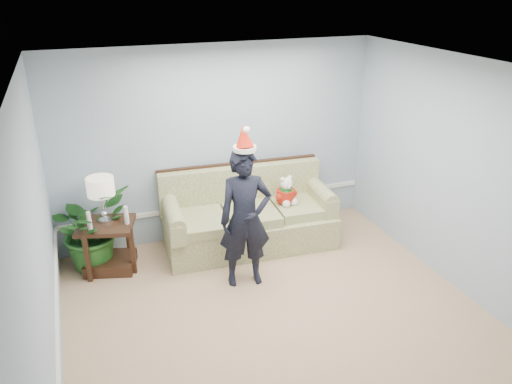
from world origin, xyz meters
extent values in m
cube|color=tan|center=(0.00, 0.00, -0.01)|extent=(4.50, 5.00, 0.02)
cube|color=white|center=(0.00, 0.00, 2.71)|extent=(4.50, 5.00, 0.02)
cube|color=#98B1C2|center=(0.00, 2.51, 1.35)|extent=(4.50, 0.02, 2.70)
cube|color=#98B1C2|center=(-2.26, 0.00, 1.35)|extent=(0.02, 5.00, 2.70)
cube|color=#98B1C2|center=(2.26, 0.00, 1.35)|extent=(0.02, 5.00, 2.70)
cube|color=white|center=(0.00, 2.48, 0.45)|extent=(4.48, 0.03, 0.06)
cube|color=white|center=(-2.23, 0.00, 0.45)|extent=(0.03, 4.98, 0.06)
cube|color=#51632F|center=(0.26, 1.96, 0.22)|extent=(2.36, 1.15, 0.44)
cube|color=#51632F|center=(-0.45, 1.90, 0.50)|extent=(0.73, 0.83, 0.13)
cube|color=#51632F|center=(0.26, 1.90, 0.50)|extent=(0.73, 0.83, 0.13)
cube|color=#51632F|center=(0.97, 1.90, 0.50)|extent=(0.73, 0.83, 0.13)
cube|color=#51632F|center=(0.26, 2.33, 0.74)|extent=(2.31, 0.38, 0.61)
cube|color=black|center=(0.26, 2.41, 1.05)|extent=(2.30, 0.23, 0.05)
cube|color=#51632F|center=(-0.79, 1.96, 0.57)|extent=(0.27, 1.00, 0.26)
cube|color=#51632F|center=(1.31, 1.96, 0.57)|extent=(0.27, 1.00, 0.26)
cube|color=#3D2016|center=(-1.62, 2.01, 0.62)|extent=(0.80, 0.73, 0.05)
cube|color=#3D2016|center=(-1.62, 2.01, 0.08)|extent=(0.72, 0.65, 0.15)
cube|color=#3D2016|center=(-1.89, 1.80, 0.32)|extent=(0.07, 0.07, 0.65)
cube|color=#3D2016|center=(-1.35, 1.80, 0.32)|extent=(0.07, 0.07, 0.65)
cube|color=#3D2016|center=(-1.89, 2.23, 0.32)|extent=(0.07, 0.07, 0.65)
cube|color=#3D2016|center=(-1.35, 2.23, 0.32)|extent=(0.07, 0.07, 0.65)
cylinder|color=silver|center=(-1.62, 2.07, 0.66)|extent=(0.16, 0.16, 0.03)
sphere|color=silver|center=(-1.62, 2.07, 0.75)|extent=(0.09, 0.09, 0.09)
cylinder|color=silver|center=(-1.62, 2.07, 0.90)|extent=(0.02, 0.02, 0.33)
cylinder|color=beige|center=(-1.62, 2.07, 1.13)|extent=(0.33, 0.33, 0.23)
cylinder|color=silver|center=(-1.81, 1.91, 0.71)|extent=(0.06, 0.06, 0.13)
cylinder|color=white|center=(-1.81, 1.91, 0.83)|extent=(0.05, 0.05, 0.11)
cylinder|color=silver|center=(-1.37, 1.91, 0.71)|extent=(0.06, 0.06, 0.13)
cylinder|color=white|center=(-1.37, 1.91, 0.83)|extent=(0.05, 0.05, 0.11)
imported|color=#215B20|center=(-1.81, 2.17, 0.54)|extent=(1.28, 1.26, 1.07)
imported|color=black|center=(-0.09, 1.12, 0.85)|extent=(0.67, 0.49, 1.71)
cylinder|color=white|center=(-0.09, 1.12, 1.73)|extent=(0.26, 0.26, 0.05)
cone|color=#AF2312|center=(-0.09, 1.15, 1.86)|extent=(0.22, 0.28, 0.30)
sphere|color=white|center=(-0.09, 1.06, 1.96)|extent=(0.08, 0.08, 0.08)
sphere|color=white|center=(0.79, 1.93, 0.69)|extent=(0.24, 0.24, 0.24)
cylinder|color=#AF2312|center=(0.79, 1.93, 0.69)|extent=(0.30, 0.30, 0.17)
cylinder|color=#116A25|center=(0.79, 1.93, 0.78)|extent=(0.20, 0.20, 0.03)
sphere|color=white|center=(0.72, 1.82, 0.61)|extent=(0.11, 0.11, 0.11)
sphere|color=white|center=(0.85, 1.82, 0.61)|extent=(0.11, 0.11, 0.11)
sphere|color=white|center=(0.79, 1.92, 0.87)|extent=(0.17, 0.17, 0.17)
sphere|color=black|center=(0.79, 1.82, 0.85)|extent=(0.02, 0.02, 0.02)
sphere|color=white|center=(0.73, 1.93, 0.94)|extent=(0.07, 0.07, 0.07)
sphere|color=white|center=(0.85, 1.93, 0.94)|extent=(0.07, 0.07, 0.07)
camera|label=1|loc=(-1.83, -3.82, 3.48)|focal=35.00mm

